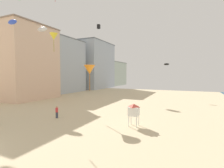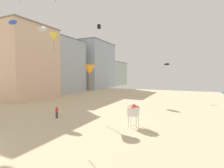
{
  "view_description": "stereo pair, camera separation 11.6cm",
  "coord_description": "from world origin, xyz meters",
  "px_view_note": "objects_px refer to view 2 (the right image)",
  "views": [
    {
      "loc": [
        15.1,
        -5.72,
        5.85
      ],
      "look_at": [
        4.31,
        18.05,
        4.39
      ],
      "focal_mm": 27.01,
      "sensor_mm": 36.0,
      "label": 1
    },
    {
      "loc": [
        15.2,
        -5.67,
        5.85
      ],
      "look_at": [
        4.31,
        18.05,
        4.39
      ],
      "focal_mm": 27.01,
      "sensor_mm": 36.0,
      "label": 2
    }
  ],
  "objects_px": {
    "kite_blue_parafoil": "(13,22)",
    "kite_black_parafoil": "(167,64)",
    "kite_black_box": "(99,27)",
    "kite_white_parafoil": "(43,29)",
    "kite_flyer": "(57,111)",
    "kite_yellow_delta": "(54,37)",
    "kite_orange_delta": "(89,70)",
    "lifeguard_stand": "(134,110)"
  },
  "relations": [
    {
      "from": "kite_black_box",
      "to": "kite_white_parafoil",
      "type": "bearing_deg",
      "value": -96.95
    },
    {
      "from": "kite_white_parafoil",
      "to": "kite_orange_delta",
      "type": "xyz_separation_m",
      "value": [
        15.0,
        -5.94,
        -8.6
      ]
    },
    {
      "from": "kite_flyer",
      "to": "kite_black_box",
      "type": "distance_m",
      "value": 35.58
    },
    {
      "from": "kite_white_parafoil",
      "to": "kite_blue_parafoil",
      "type": "distance_m",
      "value": 8.05
    },
    {
      "from": "kite_flyer",
      "to": "kite_yellow_delta",
      "type": "relative_size",
      "value": 0.69
    },
    {
      "from": "kite_yellow_delta",
      "to": "kite_orange_delta",
      "type": "distance_m",
      "value": 6.27
    },
    {
      "from": "kite_blue_parafoil",
      "to": "kite_orange_delta",
      "type": "relative_size",
      "value": 0.55
    },
    {
      "from": "kite_blue_parafoil",
      "to": "kite_orange_delta",
      "type": "bearing_deg",
      "value": 7.96
    },
    {
      "from": "kite_blue_parafoil",
      "to": "kite_black_box",
      "type": "height_order",
      "value": "kite_black_box"
    },
    {
      "from": "kite_black_parafoil",
      "to": "kite_yellow_delta",
      "type": "bearing_deg",
      "value": -111.74
    },
    {
      "from": "kite_orange_delta",
      "to": "kite_black_parafoil",
      "type": "bearing_deg",
      "value": 72.75
    },
    {
      "from": "kite_flyer",
      "to": "kite_black_parafoil",
      "type": "xyz_separation_m",
      "value": [
        10.95,
        26.9,
        7.54
      ]
    },
    {
      "from": "kite_yellow_delta",
      "to": "kite_black_box",
      "type": "xyz_separation_m",
      "value": [
        -9.22,
        28.7,
        9.67
      ]
    },
    {
      "from": "lifeguard_stand",
      "to": "kite_black_box",
      "type": "xyz_separation_m",
      "value": [
        -19.62,
        27.41,
        18.58
      ]
    },
    {
      "from": "kite_blue_parafoil",
      "to": "kite_orange_delta",
      "type": "height_order",
      "value": "kite_blue_parafoil"
    },
    {
      "from": "kite_orange_delta",
      "to": "kite_flyer",
      "type": "bearing_deg",
      "value": -141.32
    },
    {
      "from": "kite_yellow_delta",
      "to": "kite_blue_parafoil",
      "type": "bearing_deg",
      "value": 172.21
    },
    {
      "from": "kite_white_parafoil",
      "to": "kite_yellow_delta",
      "type": "bearing_deg",
      "value": -38.08
    },
    {
      "from": "kite_white_parafoil",
      "to": "kite_blue_parafoil",
      "type": "bearing_deg",
      "value": -76.36
    },
    {
      "from": "kite_flyer",
      "to": "kite_black_box",
      "type": "xyz_separation_m",
      "value": [
        -9.15,
        28.32,
        19.5
      ]
    },
    {
      "from": "kite_flyer",
      "to": "kite_yellow_delta",
      "type": "height_order",
      "value": "kite_yellow_delta"
    },
    {
      "from": "kite_orange_delta",
      "to": "kite_black_box",
      "type": "height_order",
      "value": "kite_black_box"
    },
    {
      "from": "kite_blue_parafoil",
      "to": "kite_black_parafoil",
      "type": "distance_m",
      "value": 33.64
    },
    {
      "from": "kite_yellow_delta",
      "to": "kite_white_parafoil",
      "type": "bearing_deg",
      "value": 141.92
    },
    {
      "from": "kite_black_parafoil",
      "to": "kite_blue_parafoil",
      "type": "bearing_deg",
      "value": -128.45
    },
    {
      "from": "kite_black_parafoil",
      "to": "kite_white_parafoil",
      "type": "bearing_deg",
      "value": -141.04
    },
    {
      "from": "kite_white_parafoil",
      "to": "kite_yellow_delta",
      "type": "height_order",
      "value": "kite_white_parafoil"
    },
    {
      "from": "kite_yellow_delta",
      "to": "kite_black_parafoil",
      "type": "distance_m",
      "value": 29.46
    },
    {
      "from": "kite_black_parafoil",
      "to": "kite_black_box",
      "type": "height_order",
      "value": "kite_black_box"
    },
    {
      "from": "kite_yellow_delta",
      "to": "kite_orange_delta",
      "type": "height_order",
      "value": "kite_yellow_delta"
    },
    {
      "from": "kite_black_parafoil",
      "to": "kite_orange_delta",
      "type": "bearing_deg",
      "value": -107.25
    },
    {
      "from": "lifeguard_stand",
      "to": "kite_yellow_delta",
      "type": "distance_m",
      "value": 13.75
    },
    {
      "from": "kite_blue_parafoil",
      "to": "lifeguard_stand",
      "type": "bearing_deg",
      "value": -0.1
    },
    {
      "from": "kite_black_box",
      "to": "kite_yellow_delta",
      "type": "bearing_deg",
      "value": -72.19
    },
    {
      "from": "kite_yellow_delta",
      "to": "lifeguard_stand",
      "type": "bearing_deg",
      "value": 7.1
    },
    {
      "from": "lifeguard_stand",
      "to": "kite_black_parafoil",
      "type": "height_order",
      "value": "kite_black_parafoil"
    },
    {
      "from": "kite_white_parafoil",
      "to": "kite_orange_delta",
      "type": "bearing_deg",
      "value": -21.58
    },
    {
      "from": "kite_black_parafoil",
      "to": "kite_orange_delta",
      "type": "height_order",
      "value": "kite_black_parafoil"
    },
    {
      "from": "kite_white_parafoil",
      "to": "kite_black_parafoil",
      "type": "bearing_deg",
      "value": 38.96
    },
    {
      "from": "lifeguard_stand",
      "to": "kite_black_parafoil",
      "type": "distance_m",
      "value": 26.82
    },
    {
      "from": "kite_yellow_delta",
      "to": "kite_blue_parafoil",
      "type": "distance_m",
      "value": 10.41
    },
    {
      "from": "kite_black_box",
      "to": "kite_blue_parafoil",
      "type": "bearing_deg",
      "value": -91.05
    }
  ]
}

